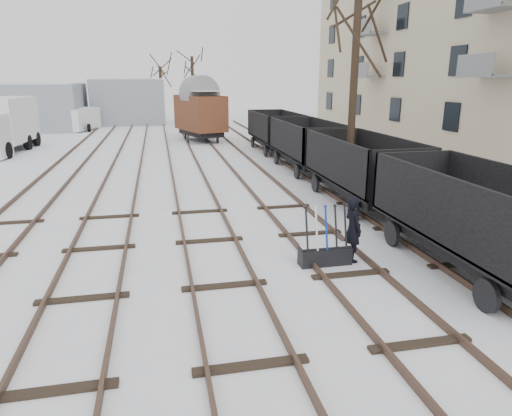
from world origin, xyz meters
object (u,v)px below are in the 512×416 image
(worker, at_px, (353,229))
(panel_van, at_px, (80,119))
(box_van_wagon, at_px, (200,112))
(ground_frame, at_px, (325,253))
(freight_wagon_a, at_px, (475,233))
(lorry, at_px, (1,125))

(worker, bearing_deg, panel_van, 11.45)
(worker, relative_size, box_van_wagon, 0.32)
(ground_frame, height_order, worker, worker)
(worker, distance_m, freight_wagon_a, 2.86)
(worker, bearing_deg, ground_frame, 90.15)
(lorry, height_order, panel_van, lorry)
(panel_van, bearing_deg, box_van_wagon, -26.06)
(freight_wagon_a, height_order, lorry, lorry)
(freight_wagon_a, distance_m, panel_van, 37.22)
(freight_wagon_a, distance_m, lorry, 27.76)
(panel_van, bearing_deg, ground_frame, -54.93)
(ground_frame, bearing_deg, panel_van, 107.19)
(ground_frame, height_order, freight_wagon_a, freight_wagon_a)
(freight_wagon_a, xyz_separation_m, panel_van, (-14.02, 34.48, 0.08))
(box_van_wagon, xyz_separation_m, panel_van, (-9.84, 9.33, -1.12))
(box_van_wagon, bearing_deg, worker, -104.00)
(worker, height_order, box_van_wagon, box_van_wagon)
(panel_van, bearing_deg, lorry, -84.98)
(panel_van, bearing_deg, freight_wagon_a, -50.47)
(worker, height_order, lorry, lorry)
(freight_wagon_a, xyz_separation_m, lorry, (-16.73, 22.14, 0.78))
(ground_frame, relative_size, worker, 0.89)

